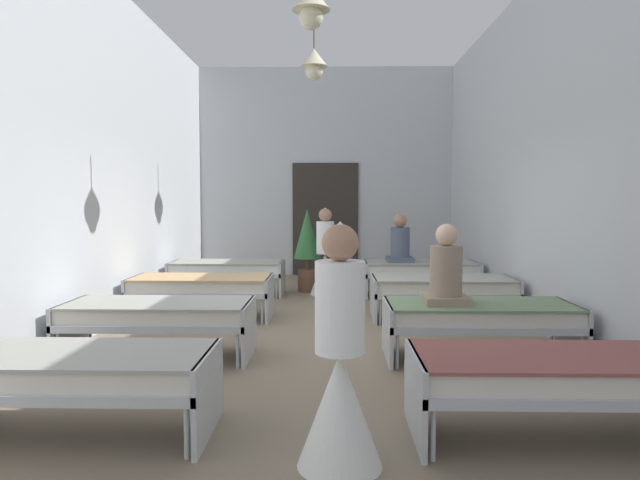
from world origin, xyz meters
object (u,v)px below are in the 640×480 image
bed_right_row_1 (480,316)px  nurse_mid_aisle (340,380)px  bed_left_row_0 (73,371)px  bed_right_row_0 (554,374)px  bed_right_row_2 (443,287)px  bed_left_row_2 (202,286)px  bed_left_row_3 (227,269)px  nurse_near_aisle (325,264)px  patient_seated_primary (446,274)px  patient_seated_secondary (400,244)px  bed_left_row_1 (159,315)px  bed_right_row_3 (420,270)px  potted_plant (307,242)px

bed_right_row_1 → nurse_mid_aisle: nurse_mid_aisle is taller
bed_left_row_0 → bed_right_row_1: same height
bed_right_row_0 → bed_right_row_2: size_ratio=1.00×
bed_left_row_2 → bed_left_row_3: same height
nurse_near_aisle → patient_seated_primary: nurse_near_aisle is taller
bed_right_row_1 → patient_seated_secondary: 3.82m
bed_right_row_0 → nurse_mid_aisle: nurse_mid_aisle is taller
bed_right_row_0 → patient_seated_secondary: patient_seated_secondary is taller
bed_right_row_0 → bed_right_row_1: (0.00, 1.90, 0.00)m
bed_left_row_0 → nurse_near_aisle: bearing=73.9°
nurse_near_aisle → nurse_mid_aisle: size_ratio=1.00×
bed_left_row_1 → bed_left_row_3: 3.80m
bed_left_row_0 → bed_left_row_1: 1.90m
nurse_mid_aisle → patient_seated_secondary: 6.22m
patient_seated_secondary → bed_right_row_3: bearing=2.7°
patient_seated_primary → potted_plant: size_ratio=0.55×
bed_left_row_2 → bed_right_row_3: 3.78m
bed_right_row_2 → patient_seated_primary: 2.00m
bed_right_row_3 → patient_seated_primary: 3.86m
nurse_near_aisle → patient_seated_primary: size_ratio=1.86×
bed_right_row_0 → bed_left_row_2: size_ratio=1.00×
bed_left_row_1 → patient_seated_secondary: bearing=52.3°
bed_right_row_0 → bed_left_row_3: 6.57m
bed_right_row_0 → bed_right_row_1: bearing=90.0°
bed_right_row_1 → patient_seated_secondary: bearing=95.3°
bed_left_row_0 → bed_right_row_1: size_ratio=1.00×
potted_plant → nurse_mid_aisle: bearing=-85.8°
bed_right_row_0 → nurse_near_aisle: bearing=105.6°
nurse_near_aisle → patient_seated_primary: (1.26, -3.88, 0.34)m
bed_left_row_1 → bed_right_row_2: (3.27, 1.90, 0.00)m
bed_right_row_1 → bed_left_row_1: bearing=180.0°
bed_left_row_0 → bed_right_row_2: same height
bed_right_row_1 → bed_left_row_2: same height
nurse_near_aisle → patient_seated_secondary: size_ratio=1.86×
bed_right_row_0 → patient_seated_secondary: 5.71m
nurse_near_aisle → bed_right_row_2: bearing=129.6°
bed_right_row_1 → bed_left_row_3: (-3.27, 3.80, 0.00)m
nurse_near_aisle → bed_left_row_2: bearing=49.9°
bed_left_row_0 → bed_right_row_1: bearing=30.2°
bed_right_row_3 → bed_left_row_3: bearing=180.0°
bed_left_row_2 → potted_plant: potted_plant is taller
bed_right_row_0 → bed_right_row_2: 3.80m
bed_left_row_2 → patient_seated_secondary: patient_seated_secondary is taller
bed_left_row_0 → patient_seated_primary: (2.92, 1.88, 0.43)m
nurse_mid_aisle → bed_right_row_2: bearing=-125.7°
bed_right_row_0 → bed_right_row_1: 1.90m
nurse_mid_aisle → patient_seated_primary: size_ratio=1.86×
bed_right_row_1 → bed_left_row_3: size_ratio=1.00×
potted_plant → patient_seated_secondary: bearing=-14.1°
bed_left_row_0 → nurse_mid_aisle: (1.82, -0.43, 0.09)m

